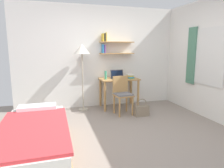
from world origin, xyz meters
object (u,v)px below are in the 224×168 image
object	(u,v)px
standing_lamp	(82,53)
handbag	(142,110)
book_stack	(130,76)
water_bottle	(106,75)
desk_chair	(122,93)
laptop	(117,76)
bed	(35,140)
desk	(119,84)

from	to	relation	value
standing_lamp	handbag	world-z (taller)	standing_lamp
book_stack	handbag	xyz separation A→B (m)	(-0.01, -0.77, -0.68)
water_bottle	handbag	size ratio (longest dim) A/B	0.52
desk_chair	standing_lamp	size ratio (longest dim) A/B	0.55
laptop	handbag	world-z (taller)	laptop
bed	laptop	bearing A→B (deg)	46.63
laptop	water_bottle	world-z (taller)	laptop
desk_chair	handbag	size ratio (longest dim) A/B	2.20
desk_chair	book_stack	world-z (taller)	desk_chair
desk_chair	standing_lamp	bearing A→B (deg)	147.07
water_bottle	book_stack	distance (m)	0.66
desk	laptop	distance (m)	0.21
bed	water_bottle	world-z (taller)	water_bottle
book_stack	laptop	bearing A→B (deg)	169.89
standing_lamp	bed	bearing A→B (deg)	-116.13
desk_chair	water_bottle	size ratio (longest dim) A/B	4.19
standing_lamp	desk	bearing A→B (deg)	-1.64
bed	handbag	bearing A→B (deg)	27.85
bed	handbag	size ratio (longest dim) A/B	4.94
desk	bed	bearing A→B (deg)	-134.11
water_bottle	book_stack	bearing A→B (deg)	0.89
bed	desk	world-z (taller)	desk
standing_lamp	laptop	size ratio (longest dim) A/B	4.76
water_bottle	handbag	xyz separation A→B (m)	(0.65, -0.76, -0.74)
laptop	book_stack	bearing A→B (deg)	-10.11
water_bottle	handbag	world-z (taller)	water_bottle
desk_chair	desk	bearing A→B (deg)	80.54
standing_lamp	water_bottle	world-z (taller)	standing_lamp
water_bottle	book_stack	world-z (taller)	water_bottle
laptop	book_stack	world-z (taller)	laptop
bed	book_stack	bearing A→B (deg)	41.23
book_stack	handbag	bearing A→B (deg)	-90.44
desk_chair	book_stack	distance (m)	0.69
book_stack	handbag	distance (m)	1.03
laptop	book_stack	distance (m)	0.33
desk	laptop	world-z (taller)	laptop
book_stack	handbag	size ratio (longest dim) A/B	0.62
desk	book_stack	xyz separation A→B (m)	(0.29, -0.04, 0.20)
desk	laptop	bearing A→B (deg)	157.77
laptop	water_bottle	bearing A→B (deg)	-168.45
desk_chair	standing_lamp	distance (m)	1.36
water_bottle	handbag	distance (m)	1.24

